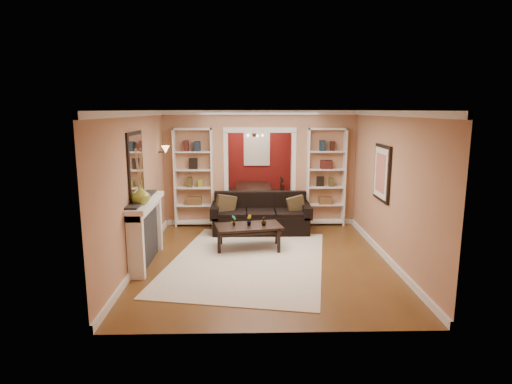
{
  "coord_description": "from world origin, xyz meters",
  "views": [
    {
      "loc": [
        -0.33,
        -8.86,
        2.71
      ],
      "look_at": [
        -0.14,
        -0.8,
        1.16
      ],
      "focal_mm": 30.0,
      "sensor_mm": 36.0,
      "label": 1
    }
  ],
  "objects_px": {
    "dining_table": "(255,197)",
    "bookshelf_right": "(326,177)",
    "coffee_table": "(249,237)",
    "bookshelf_left": "(194,178)",
    "fireplace": "(147,232)",
    "sofa": "(261,213)"
  },
  "relations": [
    {
      "from": "sofa",
      "to": "coffee_table",
      "type": "distance_m",
      "value": 1.23
    },
    {
      "from": "bookshelf_left",
      "to": "bookshelf_right",
      "type": "relative_size",
      "value": 1.0
    },
    {
      "from": "sofa",
      "to": "bookshelf_left",
      "type": "bearing_deg",
      "value": 159.48
    },
    {
      "from": "dining_table",
      "to": "sofa",
      "type": "bearing_deg",
      "value": -177.83
    },
    {
      "from": "bookshelf_left",
      "to": "fireplace",
      "type": "bearing_deg",
      "value": -102.05
    },
    {
      "from": "coffee_table",
      "to": "bookshelf_left",
      "type": "height_order",
      "value": "bookshelf_left"
    },
    {
      "from": "sofa",
      "to": "bookshelf_right",
      "type": "bearing_deg",
      "value": 20.51
    },
    {
      "from": "dining_table",
      "to": "bookshelf_right",
      "type": "bearing_deg",
      "value": -137.78
    },
    {
      "from": "dining_table",
      "to": "coffee_table",
      "type": "bearing_deg",
      "value": 177.03
    },
    {
      "from": "sofa",
      "to": "dining_table",
      "type": "distance_m",
      "value": 2.39
    },
    {
      "from": "sofa",
      "to": "dining_table",
      "type": "height_order",
      "value": "sofa"
    },
    {
      "from": "bookshelf_left",
      "to": "bookshelf_right",
      "type": "distance_m",
      "value": 3.1
    },
    {
      "from": "coffee_table",
      "to": "fireplace",
      "type": "xyz_separation_m",
      "value": [
        -1.81,
        -0.76,
        0.34
      ]
    },
    {
      "from": "coffee_table",
      "to": "fireplace",
      "type": "distance_m",
      "value": 2.0
    },
    {
      "from": "sofa",
      "to": "bookshelf_left",
      "type": "distance_m",
      "value": 1.8
    },
    {
      "from": "coffee_table",
      "to": "bookshelf_right",
      "type": "distance_m",
      "value": 2.7
    },
    {
      "from": "bookshelf_left",
      "to": "dining_table",
      "type": "relative_size",
      "value": 1.32
    },
    {
      "from": "sofa",
      "to": "bookshelf_right",
      "type": "distance_m",
      "value": 1.8
    },
    {
      "from": "bookshelf_right",
      "to": "fireplace",
      "type": "height_order",
      "value": "bookshelf_right"
    },
    {
      "from": "fireplace",
      "to": "dining_table",
      "type": "relative_size",
      "value": 0.97
    },
    {
      "from": "fireplace",
      "to": "bookshelf_right",
      "type": "bearing_deg",
      "value": 34.8
    },
    {
      "from": "sofa",
      "to": "fireplace",
      "type": "relative_size",
      "value": 1.3
    }
  ]
}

